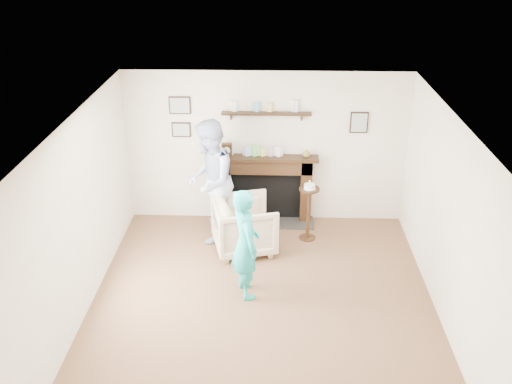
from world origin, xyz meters
TOP-DOWN VIEW (x-y plane):
  - ground at (0.00, 0.00)m, footprint 5.00×5.00m
  - room_shell at (-0.00, 0.69)m, footprint 4.54×5.02m
  - armchair at (-0.30, 1.45)m, footprint 1.08×1.06m
  - man at (-0.85, 1.80)m, footprint 0.76×0.96m
  - woman at (-0.23, 0.31)m, footprint 0.53×0.65m
  - pedestal_table at (0.67, 1.80)m, footprint 0.31×0.31m

SIDE VIEW (x-z plane):
  - ground at x=0.00m, z-range 0.00..0.00m
  - armchair at x=-0.30m, z-range -0.41..0.41m
  - man at x=-0.85m, z-range -0.96..0.96m
  - woman at x=-0.23m, z-range -0.77..0.77m
  - pedestal_table at x=0.67m, z-range 0.12..1.12m
  - room_shell at x=0.00m, z-range 0.36..2.88m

